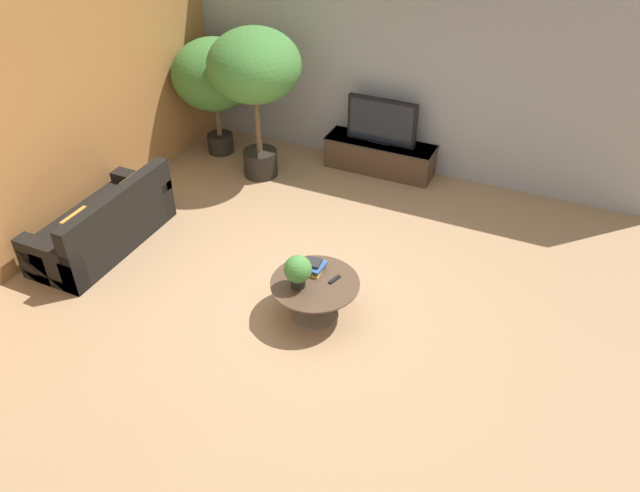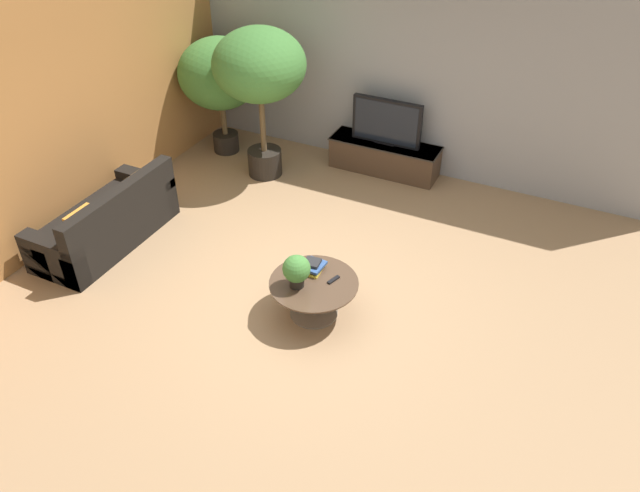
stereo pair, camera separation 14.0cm
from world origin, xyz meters
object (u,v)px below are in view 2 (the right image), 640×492
potted_palm_corner (260,71)px  television (387,122)px  couch_by_wall (107,223)px  media_console (384,156)px  potted_plant_tabletop (297,270)px  potted_palm_tall (220,76)px  coffee_table (314,292)px

potted_palm_corner → television: bearing=28.5°
couch_by_wall → media_console: bearing=142.8°
television → potted_plant_tabletop: (0.33, -3.41, -0.14)m
couch_by_wall → potted_palm_tall: bearing=-179.1°
couch_by_wall → potted_palm_tall: (-0.04, 2.74, 0.94)m
potted_palm_tall → potted_plant_tabletop: potted_palm_tall is taller
television → potted_palm_corner: (-1.55, -0.84, 0.78)m
media_console → television: size_ratio=1.59×
coffee_table → couch_by_wall: bearing=178.6°
media_console → potted_palm_corner: 2.21m
media_console → potted_plant_tabletop: 3.45m
television → potted_palm_tall: (-2.48, -0.47, 0.43)m
media_console → couch_by_wall: size_ratio=0.87×
media_console → potted_plant_tabletop: (0.33, -3.41, 0.41)m
media_console → potted_plant_tabletop: size_ratio=4.38×
media_console → potted_palm_tall: size_ratio=0.92×
potted_palm_tall → coffee_table: bearing=-43.6°
couch_by_wall → potted_palm_corner: (0.88, 2.36, 1.29)m
media_console → potted_plant_tabletop: bearing=-84.4°
potted_palm_tall → media_console: bearing=10.8°
media_console → potted_palm_tall: potted_palm_tall is taller
television → coffee_table: television is taller
potted_plant_tabletop → coffee_table: bearing=44.0°
potted_plant_tabletop → media_console: bearing=95.6°
couch_by_wall → potted_plant_tabletop: bearing=85.9°
television → media_console: bearing=90.0°
couch_by_wall → potted_plant_tabletop: couch_by_wall is taller
potted_palm_corner → potted_plant_tabletop: 3.31m
couch_by_wall → potted_palm_corner: potted_palm_corner is taller
media_console → couch_by_wall: (-2.43, -3.21, 0.05)m
media_console → couch_by_wall: 4.03m
potted_palm_tall → potted_plant_tabletop: bearing=-46.2°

